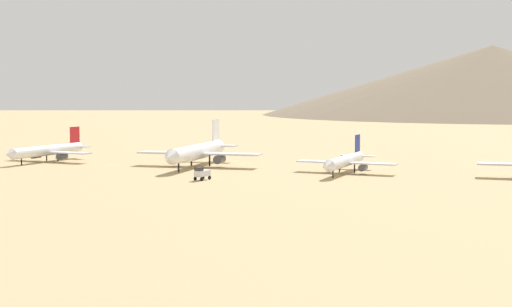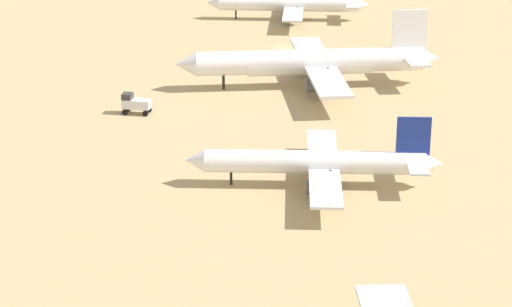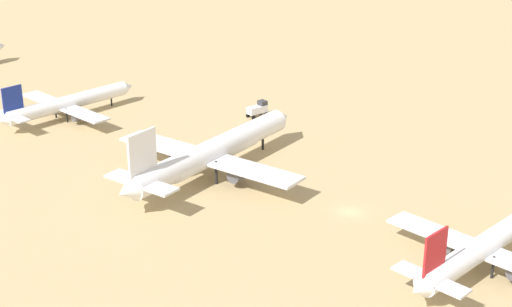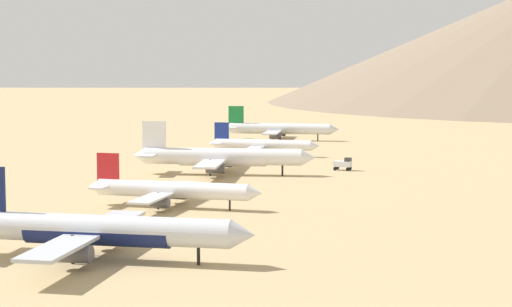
# 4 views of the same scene
# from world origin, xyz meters

# --- Properties ---
(ground_plane) EXTENTS (1800.00, 1800.00, 0.00)m
(ground_plane) POSITION_xyz_m (0.00, 0.00, 0.00)
(ground_plane) COLOR tan
(parked_jet_2) EXTENTS (41.89, 33.98, 12.09)m
(parked_jet_2) POSITION_xyz_m (-1.39, -27.81, 4.07)
(parked_jet_2) COLOR white
(parked_jet_2) RESTS_ON ground
(parked_jet_3) EXTENTS (53.67, 43.80, 15.49)m
(parked_jet_3) POSITION_xyz_m (-5.92, 30.86, 5.15)
(parked_jet_3) COLOR white
(parked_jet_3) RESTS_ON ground
(parked_jet_4) EXTENTS (39.29, 31.81, 11.37)m
(parked_jet_4) POSITION_xyz_m (-5.92, 82.62, 3.83)
(parked_jet_4) COLOR white
(parked_jet_4) RESTS_ON ground
(service_truck) EXTENTS (5.47, 3.34, 3.90)m
(service_truck) POSITION_xyz_m (27.22, 49.19, 2.08)
(service_truck) COLOR silver
(service_truck) RESTS_ON ground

